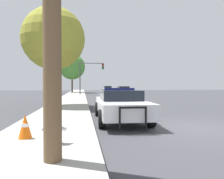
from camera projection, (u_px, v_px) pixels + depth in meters
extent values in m
plane|color=#3D3D42|center=(189.00, 127.00, 8.27)|extent=(110.00, 110.00, 0.00)
cube|color=#A3A099|center=(51.00, 129.00, 7.58)|extent=(3.00, 110.00, 0.13)
cube|color=white|center=(120.00, 106.00, 9.74)|extent=(2.01, 5.21, 0.59)
cube|color=black|center=(119.00, 95.00, 9.98)|extent=(1.69, 2.72, 0.43)
cylinder|color=black|center=(151.00, 118.00, 8.26)|extent=(0.25, 0.70, 0.70)
cylinder|color=black|center=(102.00, 119.00, 8.04)|extent=(0.25, 0.70, 0.70)
cylinder|color=black|center=(133.00, 109.00, 11.44)|extent=(0.25, 0.70, 0.70)
cylinder|color=black|center=(98.00, 109.00, 11.23)|extent=(0.25, 0.70, 0.70)
cylinder|color=black|center=(146.00, 117.00, 7.10)|extent=(0.07, 0.07, 0.72)
cylinder|color=black|center=(120.00, 118.00, 7.00)|extent=(0.07, 0.07, 0.72)
cylinder|color=black|center=(133.00, 108.00, 7.04)|extent=(0.91, 0.09, 0.07)
cube|color=navy|center=(119.00, 89.00, 9.98)|extent=(1.38, 0.23, 0.09)
cube|color=navy|center=(141.00, 105.00, 9.85)|extent=(0.08, 3.72, 0.17)
cylinder|color=#B7BCC1|center=(54.00, 131.00, 5.52)|extent=(0.25, 0.25, 0.61)
sphere|color=#B7BCC1|center=(54.00, 118.00, 5.51)|extent=(0.26, 0.26, 0.26)
cylinder|color=#B7BCC1|center=(46.00, 129.00, 5.49)|extent=(0.18, 0.10, 0.10)
cylinder|color=#B7BCC1|center=(63.00, 129.00, 5.55)|extent=(0.18, 0.10, 0.10)
cylinder|color=#424247|center=(80.00, 78.00, 32.69)|extent=(0.16, 0.16, 4.85)
cylinder|color=#424247|center=(91.00, 63.00, 32.87)|extent=(3.45, 0.11, 0.11)
cube|color=black|center=(103.00, 66.00, 33.11)|extent=(0.30, 0.24, 0.90)
sphere|color=red|center=(103.00, 64.00, 32.98)|extent=(0.20, 0.20, 0.20)
sphere|color=orange|center=(103.00, 66.00, 32.99)|extent=(0.20, 0.20, 0.20)
sphere|color=green|center=(103.00, 68.00, 32.99)|extent=(0.20, 0.20, 0.20)
cube|color=#474C51|center=(124.00, 91.00, 33.10)|extent=(1.82, 4.14, 0.57)
cube|color=black|center=(123.00, 88.00, 33.29)|extent=(1.55, 2.16, 0.45)
cylinder|color=black|center=(131.00, 93.00, 31.94)|extent=(0.25, 0.66, 0.66)
cylinder|color=black|center=(119.00, 93.00, 31.73)|extent=(0.25, 0.66, 0.66)
cylinder|color=black|center=(128.00, 93.00, 34.48)|extent=(0.25, 0.66, 0.66)
cylinder|color=black|center=(117.00, 93.00, 34.26)|extent=(0.25, 0.66, 0.66)
cube|color=#B7B7BC|center=(107.00, 89.00, 46.53)|extent=(1.73, 3.99, 0.51)
cube|color=black|center=(108.00, 87.00, 46.32)|extent=(1.48, 2.08, 0.45)
cylinder|color=black|center=(103.00, 90.00, 47.65)|extent=(0.24, 0.67, 0.67)
cylinder|color=black|center=(111.00, 90.00, 47.88)|extent=(0.24, 0.67, 0.67)
cylinder|color=black|center=(104.00, 91.00, 45.20)|extent=(0.24, 0.67, 0.67)
cylinder|color=black|center=(112.00, 91.00, 45.43)|extent=(0.24, 0.67, 0.67)
cylinder|color=#4C3823|center=(72.00, 83.00, 41.93)|extent=(0.29, 0.29, 3.56)
sphere|color=#4C8E38|center=(72.00, 67.00, 41.85)|extent=(4.96, 4.96, 4.96)
cylinder|color=brown|center=(54.00, 81.00, 15.38)|extent=(0.38, 0.38, 3.52)
sphere|color=#999933|center=(53.00, 38.00, 15.31)|extent=(4.40, 4.40, 4.40)
cone|color=orange|center=(25.00, 126.00, 6.03)|extent=(0.37, 0.37, 0.67)
cylinder|color=white|center=(25.00, 125.00, 6.03)|extent=(0.20, 0.20, 0.09)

